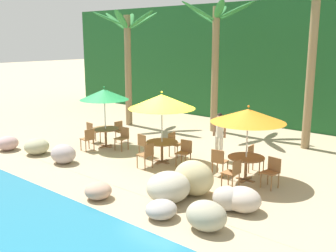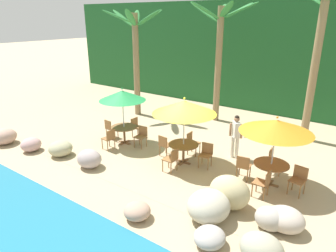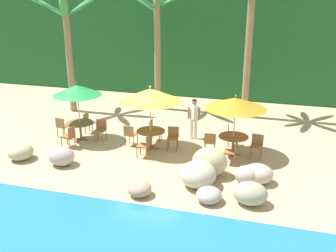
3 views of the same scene
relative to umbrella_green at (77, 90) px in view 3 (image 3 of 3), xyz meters
The scene contains 26 objects.
ground_plane 3.67m from the umbrella_green, ahead, with size 120.00×120.00×0.00m, color tan.
terrace_deck 3.67m from the umbrella_green, ahead, with size 18.00×5.20×0.01m.
foliage_backdrop 9.42m from the umbrella_green, 71.24° to the left, with size 28.00×2.40×6.00m.
rock_seawall 4.56m from the umbrella_green, 36.21° to the right, with size 12.23×2.72×0.97m.
umbrella_green is the anchor object (origin of this frame).
dining_table_green 1.48m from the umbrella_green, behind, with size 1.10×1.10×0.74m.
chair_green_seaward 1.79m from the umbrella_green, ahead, with size 0.44×0.45×0.87m.
chair_green_inland 1.79m from the umbrella_green, 94.49° to the left, with size 0.44×0.43×0.87m.
chair_green_left 1.79m from the umbrella_green, behind, with size 0.47×0.48×0.87m.
chair_green_right 1.79m from the umbrella_green, 90.62° to the right, with size 0.47×0.47×0.87m.
umbrella_yellow 3.05m from the umbrella_green, ahead, with size 2.28×2.28×2.49m.
dining_table_yellow 3.39m from the umbrella_green, ahead, with size 1.10×1.10×0.74m.
chair_yellow_seaward 4.19m from the umbrella_green, ahead, with size 0.48×0.48×0.87m.
chair_yellow_inland 3.38m from the umbrella_green, 14.22° to the left, with size 0.45×0.45×0.87m.
chair_yellow_left 2.71m from the umbrella_green, ahead, with size 0.47×0.47×0.87m.
chair_yellow_right 3.63m from the umbrella_green, 17.02° to the right, with size 0.43×0.43×0.87m.
umbrella_orange 6.17m from the umbrella_green, ahead, with size 2.21×2.21×2.31m.
dining_table_orange 6.34m from the umbrella_green, ahead, with size 1.10×1.10×0.74m.
chair_orange_seaward 7.20m from the umbrella_green, ahead, with size 0.47×0.48×0.87m.
chair_orange_inland 6.27m from the umbrella_green, ahead, with size 0.47×0.46×0.87m.
chair_orange_left 5.56m from the umbrella_green, ahead, with size 0.47×0.48×0.87m.
chair_orange_right 6.47m from the umbrella_green, ahead, with size 0.43×0.43×0.87m.
palm_tree_nearest 4.49m from the umbrella_green, 123.05° to the left, with size 3.16×2.97×5.51m.
palm_tree_second 5.70m from the umbrella_green, 71.12° to the left, with size 3.40×3.30×5.83m.
palm_tree_third 8.20m from the umbrella_green, 38.80° to the left, with size 3.26×3.33×6.42m.
waiter_in_white 4.75m from the umbrella_green, 17.38° to the left, with size 0.52×0.39×1.70m.
Camera 3 is at (4.44, -13.07, 5.83)m, focal length 41.20 mm.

